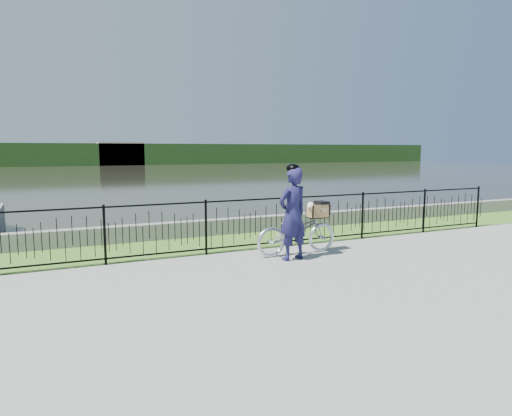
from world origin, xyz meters
TOP-DOWN VIEW (x-y plane):
  - ground at (0.00, 0.00)m, footprint 120.00×120.00m
  - grass_strip at (0.00, 2.60)m, footprint 60.00×2.00m
  - water at (0.00, 33.00)m, footprint 120.00×120.00m
  - quay_wall at (0.00, 3.60)m, footprint 60.00×0.30m
  - fence at (0.00, 1.60)m, footprint 14.00×0.06m
  - far_treeline at (0.00, 60.00)m, footprint 120.00×6.00m
  - far_building_right at (6.00, 58.50)m, footprint 6.00×3.00m
  - bicycle_rig at (0.73, 0.84)m, footprint 1.82×0.64m
  - cyclist at (0.41, 0.48)m, footprint 0.74×0.57m

SIDE VIEW (x-z plane):
  - ground at x=0.00m, z-range 0.00..0.00m
  - water at x=0.00m, z-range 0.00..0.00m
  - grass_strip at x=0.00m, z-range 0.00..0.01m
  - quay_wall at x=0.00m, z-range 0.00..0.40m
  - bicycle_rig at x=0.73m, z-range -0.06..1.04m
  - fence at x=0.00m, z-range 0.00..1.15m
  - cyclist at x=0.41m, z-range -0.01..1.88m
  - far_treeline at x=0.00m, z-range 0.00..3.00m
  - far_building_right at x=6.00m, z-range 0.00..3.20m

